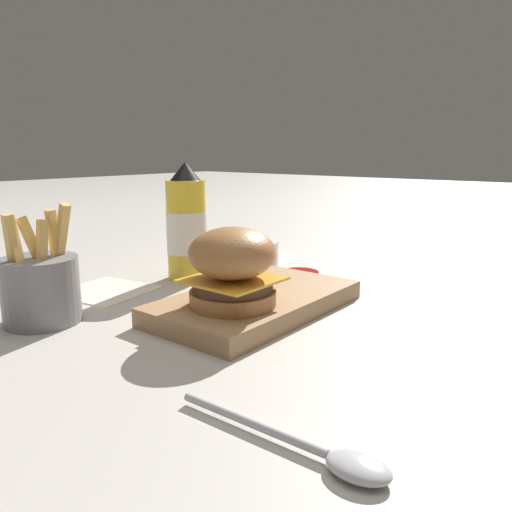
{
  "coord_description": "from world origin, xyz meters",
  "views": [
    {
      "loc": [
        0.5,
        0.39,
        0.21
      ],
      "look_at": [
        0.01,
        -0.0,
        0.07
      ],
      "focal_mm": 35.0,
      "sensor_mm": 36.0,
      "label": 1
    }
  ],
  "objects_px": {
    "serving_board": "(256,302)",
    "fries_basket": "(41,287)",
    "burger": "(233,266)",
    "spoon": "(327,454)",
    "side_bowl": "(237,252)",
    "ketchup_bottle": "(187,227)"
  },
  "relations": [
    {
      "from": "burger",
      "to": "spoon",
      "type": "height_order",
      "value": "burger"
    },
    {
      "from": "serving_board",
      "to": "ketchup_bottle",
      "type": "relative_size",
      "value": 1.49
    },
    {
      "from": "side_bowl",
      "to": "burger",
      "type": "bearing_deg",
      "value": 39.65
    },
    {
      "from": "spoon",
      "to": "fries_basket",
      "type": "bearing_deg",
      "value": 174.94
    },
    {
      "from": "serving_board",
      "to": "spoon",
      "type": "distance_m",
      "value": 0.33
    },
    {
      "from": "spoon",
      "to": "serving_board",
      "type": "bearing_deg",
      "value": 135.71
    },
    {
      "from": "side_bowl",
      "to": "spoon",
      "type": "bearing_deg",
      "value": 46.4
    },
    {
      "from": "ketchup_bottle",
      "to": "fries_basket",
      "type": "height_order",
      "value": "ketchup_bottle"
    },
    {
      "from": "burger",
      "to": "ketchup_bottle",
      "type": "bearing_deg",
      "value": -120.88
    },
    {
      "from": "serving_board",
      "to": "fries_basket",
      "type": "relative_size",
      "value": 1.93
    },
    {
      "from": "burger",
      "to": "ketchup_bottle",
      "type": "relative_size",
      "value": 0.55
    },
    {
      "from": "ketchup_bottle",
      "to": "spoon",
      "type": "height_order",
      "value": "ketchup_bottle"
    },
    {
      "from": "ketchup_bottle",
      "to": "fries_basket",
      "type": "distance_m",
      "value": 0.27
    },
    {
      "from": "burger",
      "to": "fries_basket",
      "type": "xyz_separation_m",
      "value": [
        0.14,
        -0.19,
        -0.03
      ]
    },
    {
      "from": "fries_basket",
      "to": "spoon",
      "type": "height_order",
      "value": "fries_basket"
    },
    {
      "from": "burger",
      "to": "fries_basket",
      "type": "height_order",
      "value": "fries_basket"
    },
    {
      "from": "serving_board",
      "to": "fries_basket",
      "type": "bearing_deg",
      "value": -42.54
    },
    {
      "from": "fries_basket",
      "to": "side_bowl",
      "type": "bearing_deg",
      "value": -177.59
    },
    {
      "from": "burger",
      "to": "ketchup_bottle",
      "type": "height_order",
      "value": "ketchup_bottle"
    },
    {
      "from": "serving_board",
      "to": "fries_basket",
      "type": "height_order",
      "value": "fries_basket"
    },
    {
      "from": "side_bowl",
      "to": "ketchup_bottle",
      "type": "bearing_deg",
      "value": -0.2
    },
    {
      "from": "serving_board",
      "to": "side_bowl",
      "type": "height_order",
      "value": "side_bowl"
    }
  ]
}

